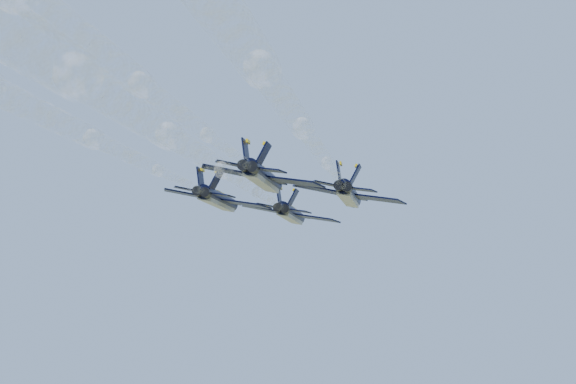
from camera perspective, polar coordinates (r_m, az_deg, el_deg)
The scene contains 5 objects.
jet_lead at distance 116.63m, azimuth 0.24°, elevation -1.59°, with size 13.81×19.06×4.79m.
jet_left at distance 106.02m, azimuth -4.95°, elevation -0.55°, with size 13.81×19.06×4.79m.
jet_right at distance 102.73m, azimuth 4.39°, elevation -0.21°, with size 13.81×19.06×4.79m.
jet_slot at distance 92.44m, azimuth -1.75°, elevation 1.03°, with size 13.81×19.06×4.79m.
smoke_trail_lead at distance 55.70m, azimuth -10.14°, elevation 9.77°, with size 29.90×79.50×3.42m.
Camera 1 is at (46.20, -87.56, 80.70)m, focal length 50.00 mm.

